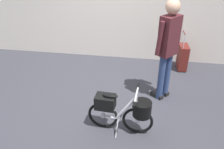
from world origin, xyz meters
name	(u,v)px	position (x,y,z in m)	size (l,w,h in m)	color
ground_plane	(102,106)	(0.00, 0.00, 0.00)	(6.60, 6.60, 0.00)	#38383F
folding_bike_foreground	(123,110)	(0.41, -0.53, 0.38)	(0.96, 0.53, 0.69)	black
visitor_near_wall	(168,45)	(1.01, 0.45, 1.00)	(0.39, 0.42, 1.72)	navy
rolling_suitcase	(183,57)	(1.45, 1.57, 0.28)	(0.21, 0.37, 0.83)	maroon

